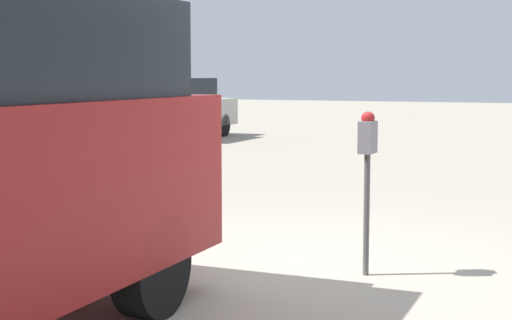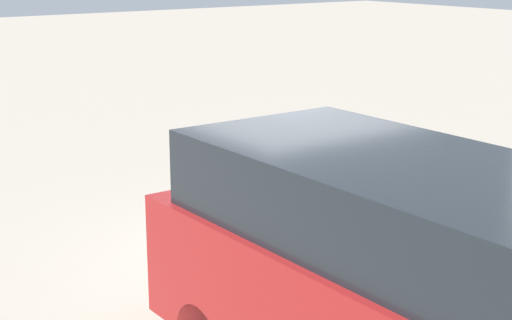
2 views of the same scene
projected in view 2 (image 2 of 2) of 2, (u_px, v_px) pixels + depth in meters
ground_plane at (290, 263)px, 9.42m from camera, size 80.00×80.00×0.00m
parking_meter_near at (328, 177)px, 9.50m from camera, size 0.20×0.12×1.34m
parked_van at (398, 282)px, 6.02m from camera, size 4.52×1.99×2.14m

